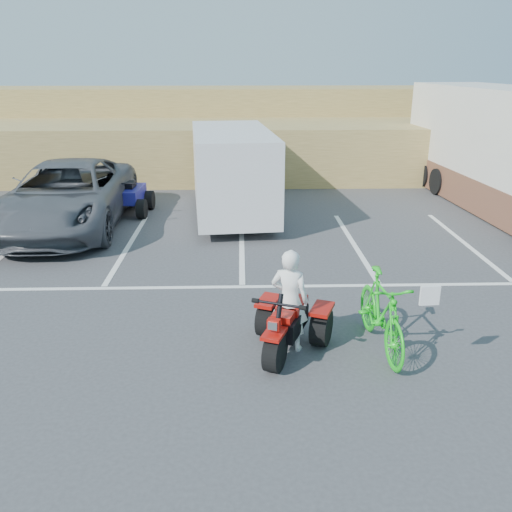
{
  "coord_description": "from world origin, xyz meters",
  "views": [
    {
      "loc": [
        -0.01,
        -7.33,
        4.12
      ],
      "look_at": [
        0.24,
        1.39,
        1.0
      ],
      "focal_mm": 38.0,
      "sensor_mm": 36.0,
      "label": 1
    }
  ],
  "objects_px": {
    "red_trike_atv": "(286,352)",
    "cargo_trailer": "(232,170)",
    "quad_atv_blue": "(130,213)",
    "rv_motorhome": "(507,159)",
    "green_dirt_bike": "(381,313)",
    "grey_pickup": "(67,196)",
    "quad_atv_green": "(225,223)",
    "rider": "(290,300)"
  },
  "relations": [
    {
      "from": "red_trike_atv",
      "to": "cargo_trailer",
      "type": "xyz_separation_m",
      "value": [
        -0.89,
        7.77,
        1.3
      ]
    },
    {
      "from": "quad_atv_blue",
      "to": "rv_motorhome",
      "type": "bearing_deg",
      "value": 4.92
    },
    {
      "from": "green_dirt_bike",
      "to": "grey_pickup",
      "type": "height_order",
      "value": "grey_pickup"
    },
    {
      "from": "green_dirt_bike",
      "to": "quad_atv_green",
      "type": "relative_size",
      "value": 1.47
    },
    {
      "from": "rider",
      "to": "quad_atv_green",
      "type": "distance_m",
      "value": 7.02
    },
    {
      "from": "cargo_trailer",
      "to": "quad_atv_blue",
      "type": "relative_size",
      "value": 3.36
    },
    {
      "from": "green_dirt_bike",
      "to": "quad_atv_blue",
      "type": "relative_size",
      "value": 1.27
    },
    {
      "from": "rider",
      "to": "green_dirt_bike",
      "type": "xyz_separation_m",
      "value": [
        1.37,
        -0.06,
        -0.19
      ]
    },
    {
      "from": "green_dirt_bike",
      "to": "red_trike_atv",
      "type": "bearing_deg",
      "value": 178.8
    },
    {
      "from": "cargo_trailer",
      "to": "rider",
      "type": "bearing_deg",
      "value": -88.27
    },
    {
      "from": "red_trike_atv",
      "to": "grey_pickup",
      "type": "xyz_separation_m",
      "value": [
        -5.18,
        6.76,
        0.85
      ]
    },
    {
      "from": "grey_pickup",
      "to": "green_dirt_bike",
      "type": "bearing_deg",
      "value": -46.67
    },
    {
      "from": "red_trike_atv",
      "to": "quad_atv_green",
      "type": "height_order",
      "value": "red_trike_atv"
    },
    {
      "from": "red_trike_atv",
      "to": "quad_atv_blue",
      "type": "bearing_deg",
      "value": 137.26
    },
    {
      "from": "green_dirt_bike",
      "to": "cargo_trailer",
      "type": "xyz_separation_m",
      "value": [
        -2.32,
        7.69,
        0.7
      ]
    },
    {
      "from": "green_dirt_bike",
      "to": "quad_atv_blue",
      "type": "xyz_separation_m",
      "value": [
        -5.3,
        8.02,
        -0.6
      ]
    },
    {
      "from": "grey_pickup",
      "to": "rv_motorhome",
      "type": "distance_m",
      "value": 12.43
    },
    {
      "from": "red_trike_atv",
      "to": "rv_motorhome",
      "type": "xyz_separation_m",
      "value": [
        7.12,
        8.41,
        1.48
      ]
    },
    {
      "from": "quad_atv_blue",
      "to": "red_trike_atv",
      "type": "bearing_deg",
      "value": -61.2
    },
    {
      "from": "grey_pickup",
      "to": "red_trike_atv",
      "type": "bearing_deg",
      "value": -53.88
    },
    {
      "from": "red_trike_atv",
      "to": "quad_atv_blue",
      "type": "distance_m",
      "value": 8.97
    },
    {
      "from": "rider",
      "to": "green_dirt_bike",
      "type": "relative_size",
      "value": 0.79
    },
    {
      "from": "rider",
      "to": "grey_pickup",
      "type": "bearing_deg",
      "value": -29.94
    },
    {
      "from": "rv_motorhome",
      "to": "quad_atv_green",
      "type": "relative_size",
      "value": 7.07
    },
    {
      "from": "red_trike_atv",
      "to": "rider",
      "type": "height_order",
      "value": "rider"
    },
    {
      "from": "green_dirt_bike",
      "to": "quad_atv_green",
      "type": "xyz_separation_m",
      "value": [
        -2.52,
        6.95,
        -0.6
      ]
    },
    {
      "from": "quad_atv_green",
      "to": "red_trike_atv",
      "type": "bearing_deg",
      "value": -70.8
    },
    {
      "from": "grey_pickup",
      "to": "quad_atv_green",
      "type": "relative_size",
      "value": 4.48
    },
    {
      "from": "red_trike_atv",
      "to": "green_dirt_bike",
      "type": "height_order",
      "value": "green_dirt_bike"
    },
    {
      "from": "cargo_trailer",
      "to": "quad_atv_green",
      "type": "relative_size",
      "value": 3.89
    },
    {
      "from": "red_trike_atv",
      "to": "cargo_trailer",
      "type": "height_order",
      "value": "cargo_trailer"
    },
    {
      "from": "quad_atv_blue",
      "to": "quad_atv_green",
      "type": "height_order",
      "value": "quad_atv_blue"
    },
    {
      "from": "cargo_trailer",
      "to": "quad_atv_blue",
      "type": "distance_m",
      "value": 3.27
    },
    {
      "from": "rv_motorhome",
      "to": "quad_atv_green",
      "type": "height_order",
      "value": "rv_motorhome"
    },
    {
      "from": "rider",
      "to": "green_dirt_bike",
      "type": "height_order",
      "value": "rider"
    },
    {
      "from": "red_trike_atv",
      "to": "green_dirt_bike",
      "type": "distance_m",
      "value": 1.55
    },
    {
      "from": "green_dirt_bike",
      "to": "cargo_trailer",
      "type": "distance_m",
      "value": 8.06
    },
    {
      "from": "green_dirt_bike",
      "to": "rv_motorhome",
      "type": "height_order",
      "value": "rv_motorhome"
    },
    {
      "from": "cargo_trailer",
      "to": "quad_atv_blue",
      "type": "bearing_deg",
      "value": 168.47
    },
    {
      "from": "quad_atv_green",
      "to": "rider",
      "type": "bearing_deg",
      "value": -70.17
    },
    {
      "from": "quad_atv_blue",
      "to": "quad_atv_green",
      "type": "xyz_separation_m",
      "value": [
        2.77,
        -1.07,
        0.0
      ]
    },
    {
      "from": "rider",
      "to": "cargo_trailer",
      "type": "distance_m",
      "value": 7.7
    }
  ]
}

